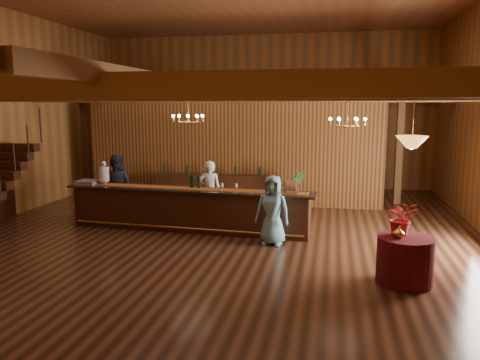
% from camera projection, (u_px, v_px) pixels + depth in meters
% --- Properties ---
extents(floor, '(14.00, 14.00, 0.00)m').
position_uv_depth(floor, '(219.00, 235.00, 10.87)').
color(floor, '#573220').
rests_on(floor, ground).
extents(wall_back, '(12.00, 0.10, 5.50)m').
position_uv_depth(wall_back, '(264.00, 111.00, 17.21)').
color(wall_back, '#B1692E').
rests_on(wall_back, floor).
extents(wall_front, '(12.00, 0.10, 5.50)m').
position_uv_depth(wall_front, '(4.00, 137.00, 3.66)').
color(wall_front, '#B1692E').
rests_on(wall_front, floor).
extents(beam_grid, '(11.90, 13.90, 0.39)m').
position_uv_depth(beam_grid, '(224.00, 94.00, 10.85)').
color(beam_grid, brown).
rests_on(beam_grid, wall_left).
extents(support_posts, '(9.20, 10.20, 3.20)m').
position_uv_depth(support_posts, '(213.00, 170.00, 10.13)').
color(support_posts, brown).
rests_on(support_posts, floor).
extents(partition_wall, '(9.00, 0.18, 3.10)m').
position_uv_depth(partition_wall, '(231.00, 153.00, 14.11)').
color(partition_wall, brown).
rests_on(partition_wall, floor).
extents(backroom_boxes, '(4.10, 0.60, 1.10)m').
position_uv_depth(backroom_boxes, '(249.00, 177.00, 16.17)').
color(backroom_boxes, '#3D180E').
rests_on(backroom_boxes, floor).
extents(tasting_bar, '(6.13, 1.10, 1.03)m').
position_uv_depth(tasting_bar, '(189.00, 209.00, 11.24)').
color(tasting_bar, '#3D180E').
rests_on(tasting_bar, floor).
extents(beverage_dispenser, '(0.26, 0.26, 0.60)m').
position_uv_depth(beverage_dispenser, '(104.00, 173.00, 11.72)').
color(beverage_dispenser, silver).
rests_on(beverage_dispenser, tasting_bar).
extents(glass_rack_tray, '(0.50, 0.50, 0.10)m').
position_uv_depth(glass_rack_tray, '(88.00, 182.00, 11.76)').
color(glass_rack_tray, gray).
rests_on(glass_rack_tray, tasting_bar).
extents(raffle_drum, '(0.34, 0.24, 0.30)m').
position_uv_depth(raffle_drum, '(291.00, 186.00, 10.48)').
color(raffle_drum, brown).
rests_on(raffle_drum, tasting_bar).
extents(bar_bottle_0, '(0.07, 0.07, 0.30)m').
position_uv_depth(bar_bottle_0, '(191.00, 182.00, 11.24)').
color(bar_bottle_0, black).
rests_on(bar_bottle_0, tasting_bar).
extents(bar_bottle_1, '(0.07, 0.07, 0.30)m').
position_uv_depth(bar_bottle_1, '(193.00, 182.00, 11.23)').
color(bar_bottle_1, black).
rests_on(bar_bottle_1, tasting_bar).
extents(bar_bottle_2, '(0.07, 0.07, 0.30)m').
position_uv_depth(bar_bottle_2, '(199.00, 182.00, 11.19)').
color(bar_bottle_2, black).
rests_on(bar_bottle_2, tasting_bar).
extents(backbar_shelf, '(3.36, 0.89, 0.94)m').
position_uv_depth(backbar_shelf, '(212.00, 190.00, 13.96)').
color(backbar_shelf, '#3D180E').
rests_on(backbar_shelf, floor).
extents(round_table, '(0.93, 0.93, 0.81)m').
position_uv_depth(round_table, '(405.00, 260.00, 7.88)').
color(round_table, '#561411').
rests_on(round_table, floor).
extents(chandelier_left, '(0.80, 0.80, 0.69)m').
position_uv_depth(chandelier_left, '(188.00, 118.00, 11.63)').
color(chandelier_left, gold).
rests_on(chandelier_left, beam_grid).
extents(chandelier_right, '(0.80, 0.80, 0.73)m').
position_uv_depth(chandelier_right, '(348.00, 121.00, 10.47)').
color(chandelier_right, gold).
rests_on(chandelier_right, beam_grid).
extents(pendant_lamp, '(0.52, 0.52, 0.90)m').
position_uv_depth(pendant_lamp, '(412.00, 142.00, 7.56)').
color(pendant_lamp, gold).
rests_on(pendant_lamp, beam_grid).
extents(bartender, '(0.62, 0.43, 1.61)m').
position_uv_depth(bartender, '(210.00, 192.00, 11.90)').
color(bartender, white).
rests_on(bartender, floor).
extents(staff_second, '(0.84, 0.66, 1.70)m').
position_uv_depth(staff_second, '(117.00, 186.00, 12.43)').
color(staff_second, '#252235').
rests_on(staff_second, floor).
extents(guest, '(0.79, 0.57, 1.51)m').
position_uv_depth(guest, '(272.00, 210.00, 10.04)').
color(guest, '#6BA6C2').
rests_on(guest, floor).
extents(floor_plant, '(0.81, 0.75, 1.20)m').
position_uv_depth(floor_plant, '(293.00, 192.00, 13.01)').
color(floor_plant, '#274B1D').
rests_on(floor_plant, floor).
extents(table_flowers, '(0.56, 0.49, 0.59)m').
position_uv_depth(table_flowers, '(401.00, 218.00, 7.92)').
color(table_flowers, red).
rests_on(table_flowers, round_table).
extents(table_vase, '(0.18, 0.18, 0.32)m').
position_uv_depth(table_vase, '(399.00, 229.00, 7.74)').
color(table_vase, gold).
rests_on(table_vase, round_table).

